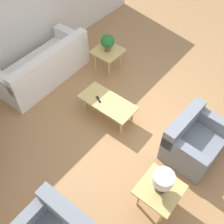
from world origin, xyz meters
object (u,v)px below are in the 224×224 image
object	(u,v)px
armchair	(193,141)
potted_plant	(107,42)
sofa	(44,67)
coffee_table	(108,103)
side_table_plant	(108,53)
table_lamp	(163,181)
side_table_lamp	(159,191)

from	to	relation	value
armchair	potted_plant	size ratio (longest dim) A/B	2.69
sofa	coffee_table	distance (m)	1.75
side_table_plant	table_lamp	world-z (taller)	table_lamp
coffee_table	table_lamp	size ratio (longest dim) A/B	2.75
sofa	side_table_lamp	distance (m)	3.54
side_table_lamp	potted_plant	xyz separation A→B (m)	(2.58, -1.96, 0.29)
coffee_table	side_table_plant	world-z (taller)	side_table_plant
side_table_plant	side_table_lamp	distance (m)	3.24
armchair	side_table_lamp	world-z (taller)	armchair
armchair	table_lamp	distance (m)	1.25
potted_plant	armchair	bearing A→B (deg)	162.42
armchair	coffee_table	bearing A→B (deg)	102.72
armchair	coffee_table	world-z (taller)	armchair
armchair	sofa	bearing A→B (deg)	98.06
coffee_table	side_table_lamp	world-z (taller)	side_table_lamp
table_lamp	sofa	bearing A→B (deg)	-13.98
side_table_lamp	potted_plant	size ratio (longest dim) A/B	1.54
coffee_table	table_lamp	world-z (taller)	table_lamp
side_table_lamp	table_lamp	world-z (taller)	table_lamp
armchair	side_table_lamp	bearing A→B (deg)	-174.79
side_table_lamp	table_lamp	distance (m)	0.33
sofa	potted_plant	xyz separation A→B (m)	(-0.86, -1.11, 0.42)
armchair	table_lamp	xyz separation A→B (m)	(-0.05, 1.16, 0.46)
coffee_table	side_table_plant	size ratio (longest dim) A/B	1.85
armchair	coffee_table	distance (m)	1.66
potted_plant	table_lamp	distance (m)	3.24
armchair	coffee_table	xyz separation A→B (m)	(1.64, 0.28, 0.05)
sofa	side_table_lamp	xyz separation A→B (m)	(-3.43, 0.86, 0.13)
armchair	table_lamp	bearing A→B (deg)	-174.79
side_table_plant	side_table_lamp	xyz separation A→B (m)	(-2.58, 1.96, 0.00)
coffee_table	table_lamp	xyz separation A→B (m)	(-1.68, 0.88, 0.41)
side_table_lamp	potted_plant	distance (m)	3.25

